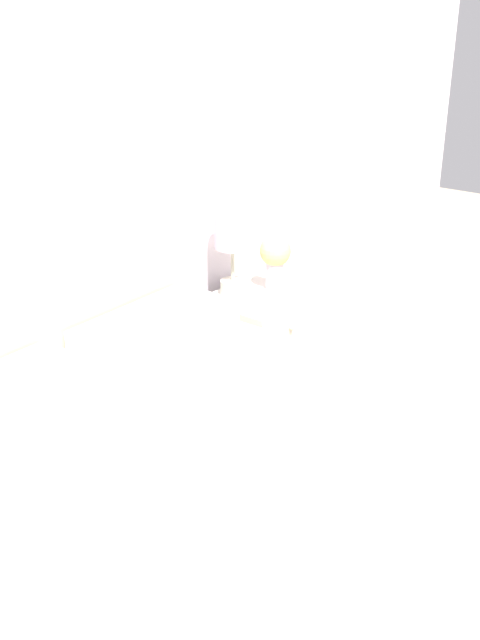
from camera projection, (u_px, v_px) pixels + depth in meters
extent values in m
plane|color=#CCB28E|center=(60.00, 476.00, 3.33)|extent=(12.00, 12.00, 0.00)
cube|color=white|center=(14.00, 186.00, 2.84)|extent=(8.00, 0.06, 2.60)
cube|color=beige|center=(245.00, 541.00, 2.68)|extent=(1.68, 2.08, 0.35)
cube|color=white|center=(245.00, 475.00, 2.56)|extent=(1.64, 2.03, 0.21)
cube|color=beige|center=(49.00, 356.00, 3.07)|extent=(1.71, 0.05, 1.21)
cube|color=white|center=(157.00, 330.00, 3.22)|extent=(0.70, 0.36, 0.14)
cube|color=silver|center=(256.00, 345.00, 3.92)|extent=(0.47, 0.42, 0.55)
sphere|color=#B2AD93|center=(291.00, 329.00, 3.73)|extent=(0.02, 0.02, 0.02)
cylinder|color=beige|center=(233.00, 288.00, 3.79)|extent=(0.13, 0.13, 0.08)
cylinder|color=#B7B29E|center=(233.00, 264.00, 3.74)|extent=(0.02, 0.02, 0.17)
cylinder|color=silver|center=(233.00, 230.00, 3.67)|extent=(0.18, 0.18, 0.18)
cylinder|color=silver|center=(275.00, 276.00, 3.86)|extent=(0.09, 0.09, 0.15)
sphere|color=#E5D17F|center=(275.00, 251.00, 3.81)|extent=(0.16, 0.16, 0.16)
sphere|color=#609356|center=(280.00, 256.00, 3.85)|extent=(0.07, 0.07, 0.07)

